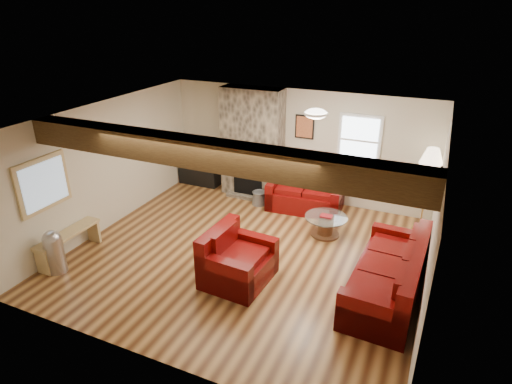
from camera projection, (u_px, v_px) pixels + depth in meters
room at (245, 191)px, 7.25m from camera, size 8.00×8.00×8.00m
oak_beam at (205, 154)px, 5.77m from camera, size 6.00×0.36×0.38m
chimney_breast at (252, 144)px, 9.71m from camera, size 1.40×0.67×2.50m
back_window at (359, 140)px, 8.89m from camera, size 0.90×0.08×1.10m
hatch_window at (43, 184)px, 7.01m from camera, size 0.08×1.00×0.90m
ceiling_dome at (316, 115)px, 7.18m from camera, size 0.40×0.40×0.18m
artwork_back at (305, 127)px, 9.27m from camera, size 0.42×0.06×0.52m
artwork_right at (438, 185)px, 6.20m from camera, size 0.06×0.55×0.42m
sofa_three at (388, 271)px, 6.50m from camera, size 1.06×2.31×0.88m
loveseat at (306, 191)px, 9.30m from camera, size 1.65×1.03×0.84m
armchair_red at (238, 257)px, 6.86m from camera, size 1.02×1.14×0.88m
coffee_table at (325, 226)px, 8.31m from camera, size 0.82×0.82×0.43m
tv_cabinet at (200, 174)px, 10.68m from camera, size 1.01×0.41×0.51m
television at (199, 155)px, 10.48m from camera, size 0.82×0.11×0.47m
floor_lamp at (431, 161)px, 8.02m from camera, size 0.44×0.44×1.70m
pine_bench at (70, 245)px, 7.59m from camera, size 0.30×1.28×0.48m
pedal_bin at (54, 251)px, 7.11m from camera, size 0.32×0.32×0.77m
coal_bucket at (259, 198)px, 9.61m from camera, size 0.33×0.33×0.31m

